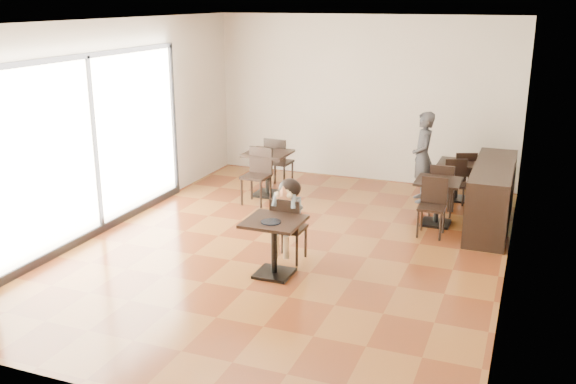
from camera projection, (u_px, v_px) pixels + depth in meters
The scene contains 23 objects.
floor at pixel (290, 246), 9.41m from camera, with size 6.00×8.00×0.01m, color brown.
ceiling at pixel (290, 21), 8.48m from camera, with size 6.00×8.00×0.01m, color white.
wall_back at pixel (364, 99), 12.51m from camera, with size 6.00×0.01×3.20m, color beige.
wall_front at pixel (119, 234), 5.38m from camera, with size 6.00×0.01×3.20m, color beige.
wall_left at pixel (111, 125), 9.98m from camera, with size 0.01×8.00×3.20m, color beige.
wall_right at pixel (517, 158), 7.90m from camera, with size 0.01×8.00×3.20m, color beige.
storefront_window at pixel (93, 144), 9.59m from camera, with size 0.04×4.50×2.60m, color white.
child_table at pixel (274, 248), 8.33m from camera, with size 0.72×0.72×0.77m, color black, non-canonical shape.
child_chair at pixel (289, 229), 8.80m from camera, with size 0.41×0.41×0.92m, color black, non-canonical shape.
child at pixel (289, 220), 8.77m from camera, with size 0.41×0.58×1.16m, color gray, non-canonical shape.
plate at pixel (271, 222), 8.13m from camera, with size 0.26×0.26×0.02m, color black.
pizza_slice at pixel (284, 195), 8.47m from camera, with size 0.27×0.21×0.06m, color tan, non-canonical shape.
adult_patron at pixel (423, 157), 11.29m from camera, with size 0.59×0.38×1.61m, color #333338.
cafe_table_mid at pixel (437, 202), 10.23m from camera, with size 0.70×0.70×0.74m, color black, non-canonical shape.
cafe_table_left at pixel (268, 174), 11.73m from camera, with size 0.77×0.77×0.81m, color black, non-canonical shape.
cafe_table_back at pixel (457, 181), 11.49m from camera, with size 0.66×0.66×0.70m, color black, non-canonical shape.
chair_mid_a at pixel (442, 189), 10.69m from camera, with size 0.40×0.40×0.88m, color black, non-canonical shape.
chair_mid_b at pixel (432, 208), 9.71m from camera, with size 0.40×0.40×0.88m, color black, non-canonical shape.
chair_left_a at pixel (279, 162), 12.20m from camera, with size 0.44×0.44×0.98m, color black, non-canonical shape.
chair_left_b at pixel (256, 177), 11.22m from camera, with size 0.44×0.44×0.98m, color black, non-canonical shape.
chair_back_a at pixel (463, 173), 11.70m from camera, with size 0.38×0.38×0.84m, color black, non-canonical shape.
chair_back_b at pixel (457, 185), 10.95m from camera, with size 0.38×0.38×0.84m, color black, non-canonical shape.
service_counter at pixel (492, 196), 10.13m from camera, with size 0.60×2.40×1.00m, color black.
Camera 1 is at (3.15, -8.18, 3.51)m, focal length 40.00 mm.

